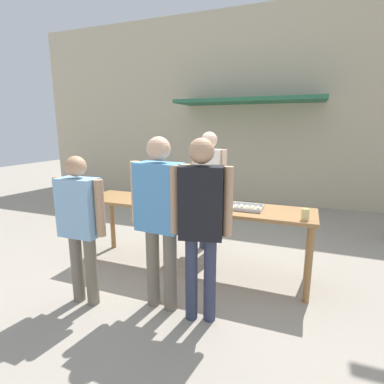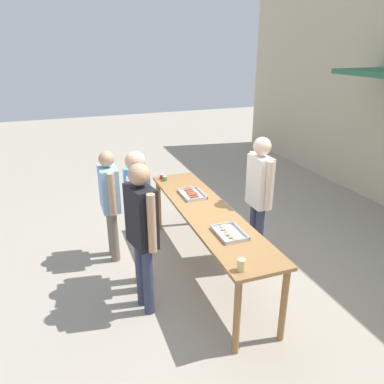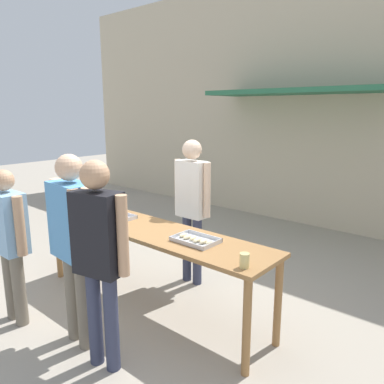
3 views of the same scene
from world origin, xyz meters
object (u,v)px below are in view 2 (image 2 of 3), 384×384
condiment_jar_ketchup (165,178)px  person_customer_waiting_in_line (138,210)px  food_tray_sausages (192,194)px  person_customer_holding_hotdog (110,197)px  beer_cup (241,265)px  food_tray_buns (229,233)px  person_server_behind_table (259,189)px  person_customer_with_cup (142,226)px  condiment_jar_mustard (162,177)px

condiment_jar_ketchup → person_customer_waiting_in_line: (1.24, -0.68, 0.11)m
food_tray_sausages → person_customer_holding_hotdog: 1.12m
beer_cup → food_tray_sausages: bearing=173.9°
food_tray_buns → food_tray_sausages: bearing=180.0°
food_tray_buns → condiment_jar_ketchup: bearing=-174.3°
beer_cup → person_server_behind_table: person_server_behind_table is taller
person_customer_holding_hotdog → person_customer_with_cup: bearing=-172.8°
person_customer_waiting_in_line → condiment_jar_ketchup: bearing=-24.6°
condiment_jar_ketchup → person_customer_waiting_in_line: person_customer_waiting_in_line is taller
person_customer_holding_hotdog → person_customer_with_cup: 1.26m
person_server_behind_table → person_customer_holding_hotdog: 1.99m
condiment_jar_mustard → person_customer_holding_hotdog: size_ratio=0.05×
food_tray_sausages → condiment_jar_mustard: bearing=-165.5°
condiment_jar_ketchup → person_customer_with_cup: size_ratio=0.04×
food_tray_buns → beer_cup: size_ratio=3.50×
condiment_jar_mustard → food_tray_sausages: bearing=14.5°
condiment_jar_ketchup → person_customer_waiting_in_line: size_ratio=0.04×
food_tray_sausages → person_customer_with_cup: bearing=-43.0°
food_tray_buns → beer_cup: (0.67, -0.20, 0.04)m
food_tray_sausages → person_server_behind_table: person_server_behind_table is taller
food_tray_sausages → person_customer_waiting_in_line: person_customer_waiting_in_line is taller
person_customer_with_cup → person_server_behind_table: bearing=-87.3°
condiment_jar_mustard → beer_cup: size_ratio=0.61×
beer_cup → person_customer_with_cup: person_customer_with_cup is taller
condiment_jar_mustard → person_customer_waiting_in_line: person_customer_waiting_in_line is taller
person_server_behind_table → person_customer_waiting_in_line: size_ratio=1.01×
condiment_jar_mustard → person_customer_with_cup: person_customer_with_cup is taller
person_server_behind_table → condiment_jar_ketchup: bearing=-143.1°
condiment_jar_ketchup → food_tray_buns: bearing=5.7°
food_tray_sausages → person_customer_holding_hotdog: bearing=-102.9°
condiment_jar_mustard → person_customer_waiting_in_line: 1.50m
person_customer_waiting_in_line → food_tray_sausages: bearing=-53.6°
person_server_behind_table → person_customer_waiting_in_line: bearing=-89.8°
condiment_jar_mustard → person_customer_with_cup: (1.78, -0.72, 0.12)m
food_tray_sausages → person_customer_waiting_in_line: bearing=-57.8°
food_tray_buns → person_customer_holding_hotdog: (-1.46, -1.09, 0.01)m
person_customer_holding_hotdog → person_customer_waiting_in_line: size_ratio=0.89×
beer_cup → person_customer_holding_hotdog: person_customer_holding_hotdog is taller
food_tray_sausages → food_tray_buns: (1.21, -0.00, 0.01)m
food_tray_buns → person_customer_with_cup: 0.96m
person_customer_holding_hotdog → condiment_jar_mustard: bearing=-58.9°
condiment_jar_mustard → person_customer_holding_hotdog: bearing=-58.6°
food_tray_sausages → condiment_jar_ketchup: condiment_jar_ketchup is taller
food_tray_sausages → food_tray_buns: bearing=-0.0°
condiment_jar_mustard → beer_cup: bearing=0.1°
person_server_behind_table → person_customer_waiting_in_line: 1.61m
food_tray_sausages → person_customer_waiting_in_line: 1.04m
food_tray_sausages → person_server_behind_table: bearing=54.7°
food_tray_buns → beer_cup: bearing=-16.6°
food_tray_buns → condiment_jar_mustard: (-2.00, -0.20, 0.02)m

